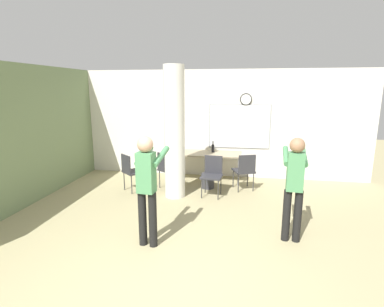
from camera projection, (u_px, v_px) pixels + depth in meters
ground_plane at (167, 301)px, 3.35m from camera, size 24.00×24.00×0.00m
wall_left_accent at (28, 135)px, 6.02m from camera, size 0.12×7.00×2.80m
wall_back at (214, 124)px, 7.92m from camera, size 8.00×0.15×2.80m
support_pillar at (174, 133)px, 6.31m from camera, size 0.43×0.43×2.80m
folding_table at (205, 155)px, 7.59m from camera, size 1.85×0.73×0.72m
bottle_on_table at (213, 148)px, 7.66m from camera, size 0.07×0.07×0.28m
waste_bin at (208, 181)px, 7.10m from camera, size 0.31×0.31×0.35m
chair_table_left at (168, 168)px, 6.99m from camera, size 0.61×0.61×0.87m
chair_near_pillar at (132, 170)px, 6.82m from camera, size 0.62×0.62×0.87m
chair_table_right at (245, 169)px, 6.86m from camera, size 0.57×0.57×0.87m
chair_table_front at (212, 173)px, 6.56m from camera, size 0.48×0.48×0.87m
person_playing_front at (147, 183)px, 4.36m from camera, size 0.42×0.67×1.67m
person_playing_side at (294, 181)px, 4.50m from camera, size 0.39×0.65×1.63m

